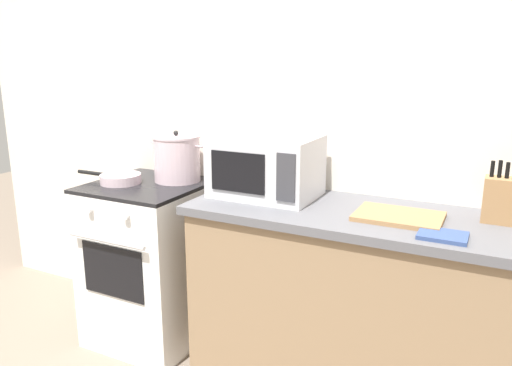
% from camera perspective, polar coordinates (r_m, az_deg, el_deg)
% --- Properties ---
extents(back_wall, '(4.40, 0.10, 2.50)m').
position_cam_1_polar(back_wall, '(2.67, 3.14, 7.00)').
color(back_wall, silver).
rests_on(back_wall, ground_plane).
extents(lower_cabinet_right, '(1.64, 0.56, 0.88)m').
position_cam_1_polar(lower_cabinet_right, '(2.41, 12.95, -14.46)').
color(lower_cabinet_right, '#8C7051').
rests_on(lower_cabinet_right, ground_plane).
extents(countertop_right, '(1.70, 0.60, 0.04)m').
position_cam_1_polar(countertop_right, '(2.23, 13.59, -4.00)').
color(countertop_right, '#59595E').
rests_on(countertop_right, lower_cabinet_right).
extents(stove, '(0.60, 0.64, 0.92)m').
position_cam_1_polar(stove, '(2.90, -12.15, -8.94)').
color(stove, white).
rests_on(stove, ground_plane).
extents(stock_pot, '(0.35, 0.26, 0.28)m').
position_cam_1_polar(stock_pot, '(2.77, -9.18, 2.86)').
color(stock_pot, beige).
rests_on(stock_pot, stove).
extents(frying_pan, '(0.42, 0.22, 0.05)m').
position_cam_1_polar(frying_pan, '(2.80, -15.59, 0.51)').
color(frying_pan, beige).
rests_on(frying_pan, stove).
extents(microwave, '(0.50, 0.37, 0.30)m').
position_cam_1_polar(microwave, '(2.42, 1.17, 1.97)').
color(microwave, silver).
rests_on(microwave, countertop_right).
extents(cutting_board, '(0.36, 0.26, 0.02)m').
position_cam_1_polar(cutting_board, '(2.18, 16.26, -3.75)').
color(cutting_board, '#997047').
rests_on(cutting_board, countertop_right).
extents(knife_block, '(0.13, 0.10, 0.26)m').
position_cam_1_polar(knife_block, '(2.26, 26.51, -1.71)').
color(knife_block, '#997047').
rests_on(knife_block, countertop_right).
extents(oven_mitt, '(0.18, 0.14, 0.02)m').
position_cam_1_polar(oven_mitt, '(2.01, 20.90, -5.73)').
color(oven_mitt, '#33477A').
rests_on(oven_mitt, countertop_right).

